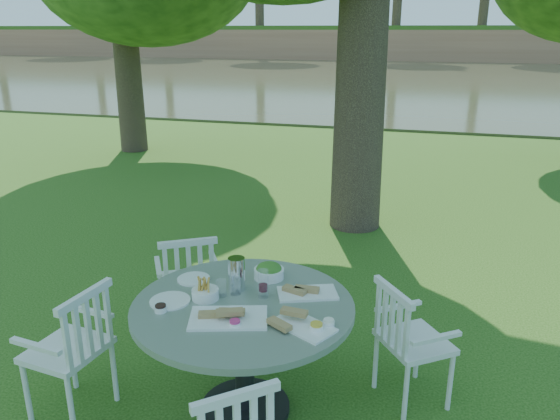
# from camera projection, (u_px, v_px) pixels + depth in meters

# --- Properties ---
(ground) EXTENTS (140.00, 140.00, 0.00)m
(ground) POSITION_uv_depth(u_px,v_px,m) (273.00, 311.00, 4.67)
(ground) COLOR #1B420D
(ground) RESTS_ON ground
(table) EXTENTS (1.32, 1.32, 0.76)m
(table) POSITION_uv_depth(u_px,v_px,m) (244.00, 326.00, 3.27)
(table) COLOR black
(table) RESTS_ON ground
(chair_ne) EXTENTS (0.56, 0.56, 0.82)m
(chair_ne) POSITION_uv_depth(u_px,v_px,m) (404.00, 336.00, 3.40)
(chair_ne) COLOR silver
(chair_ne) RESTS_ON ground
(chair_nw) EXTENTS (0.58, 0.57, 0.85)m
(chair_nw) POSITION_uv_depth(u_px,v_px,m) (188.00, 279.00, 4.13)
(chair_nw) COLOR silver
(chair_nw) RESTS_ON ground
(chair_sw) EXTENTS (0.46, 0.48, 0.86)m
(chair_sw) POSITION_uv_depth(u_px,v_px,m) (77.00, 344.00, 3.26)
(chair_sw) COLOR silver
(chair_sw) RESTS_ON ground
(tableware) EXTENTS (1.15, 0.86, 0.21)m
(tableware) POSITION_uv_depth(u_px,v_px,m) (245.00, 291.00, 3.29)
(tableware) COLOR white
(tableware) RESTS_ON table
(river) EXTENTS (100.00, 28.00, 0.12)m
(river) POSITION_uv_depth(u_px,v_px,m) (415.00, 80.00, 25.62)
(river) COLOR #393E24
(river) RESTS_ON ground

